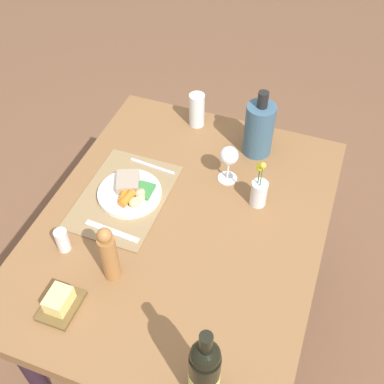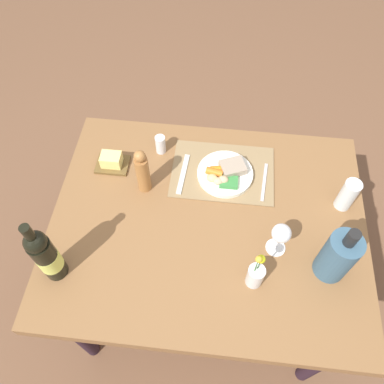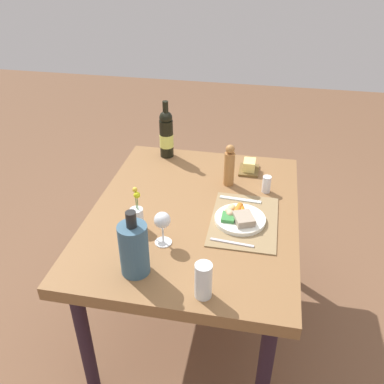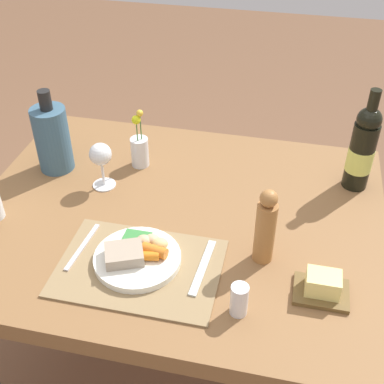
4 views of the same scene
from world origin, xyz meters
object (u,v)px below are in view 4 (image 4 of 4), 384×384
knife (203,267)px  flower_vase (140,149)px  fork (83,246)px  wine_glass (101,156)px  dinner_plate (137,255)px  pepper_mill (265,228)px  salt_shaker (239,300)px  cooler_bottle (52,138)px  butter_dish (322,287)px  wine_bottle (362,149)px  dining_table (177,233)px

knife → flower_vase: 0.50m
fork → knife: 0.32m
wine_glass → fork: bearing=-81.2°
dinner_plate → pepper_mill: size_ratio=1.02×
salt_shaker → cooler_bottle: cooler_bottle is taller
dinner_plate → knife: 0.17m
pepper_mill → cooler_bottle: (-0.68, 0.26, 0.01)m
cooler_bottle → salt_shaker: bearing=-34.8°
flower_vase → wine_glass: flower_vase is taller
butter_dish → fork: bearing=178.1°
flower_vase → wine_bottle: bearing=3.2°
butter_dish → cooler_bottle: size_ratio=0.49×
knife → wine_glass: 0.47m
dining_table → flower_vase: bearing=128.9°
dining_table → wine_glass: size_ratio=7.92×
dining_table → fork: (-0.20, -0.19, 0.08)m
knife → salt_shaker: bearing=-43.0°
knife → dinner_plate: bearing=-172.8°
cooler_bottle → wine_bottle: bearing=6.7°
pepper_mill → cooler_bottle: cooler_bottle is taller
fork → wine_glass: (-0.04, 0.28, 0.10)m
flower_vase → salt_shaker: flower_vase is taller
fork → cooler_bottle: size_ratio=0.67×
dining_table → knife: knife is taller
knife → flower_vase: flower_vase is taller
wine_glass → salt_shaker: 0.62m
knife → pepper_mill: 0.18m
fork → flower_vase: (0.03, 0.41, 0.05)m
knife → cooler_bottle: size_ratio=0.72×
salt_shaker → wine_bottle: bearing=64.0°
dinner_plate → cooler_bottle: (-0.38, 0.35, 0.09)m
pepper_mill → butter_dish: size_ratio=1.66×
wine_bottle → flower_vase: bearing=-176.8°
butter_dish → wine_glass: bearing=155.7°
pepper_mill → wine_bottle: bearing=57.4°
wine_bottle → pepper_mill: (-0.24, -0.37, -0.03)m
cooler_bottle → dining_table: bearing=-18.4°
flower_vase → wine_bottle: wine_bottle is taller
wine_bottle → butter_dish: (-0.09, -0.46, -0.11)m
wine_glass → wine_bottle: 0.76m
pepper_mill → fork: bearing=-171.4°
dining_table → wine_bottle: size_ratio=3.66×
flower_vase → knife: bearing=-54.8°
salt_shaker → cooler_bottle: size_ratio=0.31×
flower_vase → wine_glass: (-0.08, -0.13, 0.05)m
flower_vase → pepper_mill: 0.55m
pepper_mill → salt_shaker: 0.20m
knife → flower_vase: (-0.29, 0.41, 0.05)m
fork → butter_dish: bearing=3.1°
knife → butter_dish: (0.29, -0.02, 0.02)m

